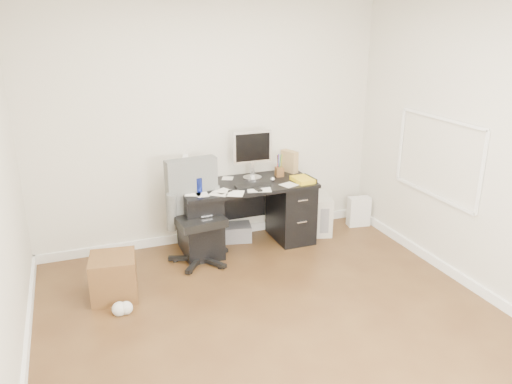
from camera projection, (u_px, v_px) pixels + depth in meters
ground at (279, 327)px, 4.24m from camera, size 4.00×4.00×0.00m
room_shell at (285, 135)px, 3.73m from camera, size 4.02×4.02×2.71m
desk at (247, 212)px, 5.66m from camera, size 1.50×0.70×0.75m
loose_papers at (231, 186)px, 5.44m from camera, size 1.10×0.60×0.00m
lcd_monitor at (252, 155)px, 5.61m from camera, size 0.46×0.27×0.57m
keyboard at (253, 186)px, 5.42m from camera, size 0.39×0.15×0.02m
computer_mouse at (273, 179)px, 5.58m from camera, size 0.07×0.07×0.05m
travel_mug at (199, 185)px, 5.24m from camera, size 0.07×0.07×0.16m
white_binder at (186, 169)px, 5.52m from camera, size 0.18×0.28×0.30m
magazine_file at (289, 161)px, 5.92m from camera, size 0.18×0.24×0.26m
pen_cup at (279, 165)px, 5.75m from camera, size 0.12×0.12×0.26m
yellow_book at (303, 180)px, 5.59m from camera, size 0.22×0.28×0.05m
paper_remote at (259, 189)px, 5.33m from camera, size 0.30×0.27×0.02m
office_chair at (199, 214)px, 5.20m from camera, size 0.69×0.69×1.11m
pc_tower at (321, 213)px, 6.09m from camera, size 0.33×0.50×0.47m
shopping_bag at (359, 211)px, 6.28m from camera, size 0.30×0.23×0.37m
wicker_basket at (114, 277)px, 4.65m from camera, size 0.46×0.46×0.41m
desk_printer at (237, 232)px, 5.89m from camera, size 0.37×0.33×0.19m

